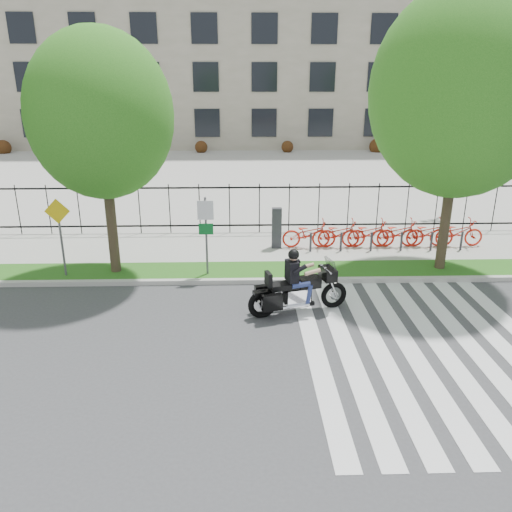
{
  "coord_description": "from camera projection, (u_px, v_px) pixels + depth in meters",
  "views": [
    {
      "loc": [
        0.52,
        -10.34,
        5.99
      ],
      "look_at": [
        0.89,
        3.0,
        1.3
      ],
      "focal_mm": 35.0,
      "sensor_mm": 36.0,
      "label": 1
    }
  ],
  "objects": [
    {
      "name": "crosswalk_stripes",
      "position": [
        425.0,
        347.0,
        11.85
      ],
      "size": [
        5.7,
        8.0,
        0.01
      ],
      "primitive_type": null,
      "color": "silver",
      "rests_on": "ground"
    },
    {
      "name": "lamp_post_right",
      "position": [
        454.0,
        147.0,
        22.24
      ],
      "size": [
        1.06,
        0.7,
        4.25
      ],
      "color": "black",
      "rests_on": "ground"
    },
    {
      "name": "street_tree_2",
      "position": [
        462.0,
        92.0,
        14.7
      ],
      "size": [
        5.44,
        5.44,
        8.66
      ],
      "color": "#34281C",
      "rests_on": "grass_verge"
    },
    {
      "name": "iron_fence",
      "position": [
        230.0,
        208.0,
        20.02
      ],
      "size": [
        30.0,
        0.06,
        2.0
      ],
      "primitive_type": null,
      "color": "black",
      "rests_on": "sidewalk"
    },
    {
      "name": "sign_pole_warning",
      "position": [
        60.0,
        227.0,
        15.33
      ],
      "size": [
        0.78,
        0.09,
        2.49
      ],
      "color": "#59595B",
      "rests_on": "grass_verge"
    },
    {
      "name": "office_building",
      "position": [
        236.0,
        40.0,
        50.77
      ],
      "size": [
        60.0,
        21.9,
        20.15
      ],
      "color": "gray",
      "rests_on": "ground"
    },
    {
      "name": "street_tree_1",
      "position": [
        101.0,
        115.0,
        14.63
      ],
      "size": [
        4.3,
        4.3,
        7.37
      ],
      "color": "#34281C",
      "rests_on": "grass_verge"
    },
    {
      "name": "sign_pole_regulatory",
      "position": [
        206.0,
        226.0,
        15.45
      ],
      "size": [
        0.5,
        0.09,
        2.5
      ],
      "color": "#59595B",
      "rests_on": "grass_verge"
    },
    {
      "name": "sidewalk",
      "position": [
        229.0,
        248.0,
        18.73
      ],
      "size": [
        60.0,
        3.5,
        0.15
      ],
      "primitive_type": "cube",
      "color": "#AFADA4",
      "rests_on": "ground"
    },
    {
      "name": "ground",
      "position": [
        222.0,
        351.0,
        11.73
      ],
      "size": [
        120.0,
        120.0,
        0.0
      ],
      "primitive_type": "plane",
      "color": "#3C3C3F",
      "rests_on": "ground"
    },
    {
      "name": "grass_verge",
      "position": [
        227.0,
        272.0,
        16.37
      ],
      "size": [
        60.0,
        1.5,
        0.15
      ],
      "primitive_type": "cube",
      "color": "#265415",
      "rests_on": "ground"
    },
    {
      "name": "motorcycle_rider",
      "position": [
        298.0,
        287.0,
        13.44
      ],
      "size": [
        2.8,
        1.25,
        2.21
      ],
      "color": "black",
      "rests_on": "ground"
    },
    {
      "name": "plaza",
      "position": [
        235.0,
        170.0,
        35.28
      ],
      "size": [
        80.0,
        34.0,
        0.1
      ],
      "primitive_type": "cube",
      "color": "#AFADA4",
      "rests_on": "ground"
    },
    {
      "name": "curb",
      "position": [
        227.0,
        281.0,
        15.57
      ],
      "size": [
        60.0,
        0.2,
        0.15
      ],
      "primitive_type": "cube",
      "color": "#AEADA4",
      "rests_on": "ground"
    },
    {
      "name": "bike_share_station",
      "position": [
        381.0,
        233.0,
        18.44
      ],
      "size": [
        7.86,
        0.88,
        1.5
      ],
      "color": "#2D2D33",
      "rests_on": "sidewalk"
    }
  ]
}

